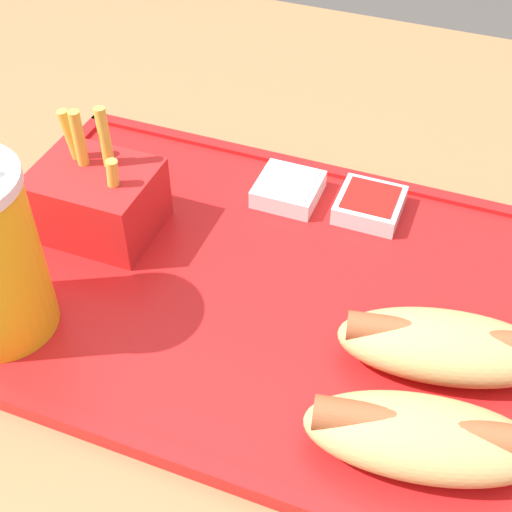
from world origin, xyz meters
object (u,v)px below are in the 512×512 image
object	(u,v)px
hot_dog_near	(445,346)
fries_carton	(97,198)
sauce_cup_mayo	(288,189)
hot_dog_far	(423,436)
sauce_cup_ketchup	(370,204)

from	to	relation	value
hot_dog_near	fries_carton	world-z (taller)	fries_carton
fries_carton	sauce_cup_mayo	world-z (taller)	fries_carton
hot_dog_far	fries_carton	size ratio (longest dim) A/B	1.43
sauce_cup_mayo	sauce_cup_ketchup	distance (m)	0.07
hot_dog_far	sauce_cup_mayo	bearing A→B (deg)	-53.09
fries_carton	sauce_cup_ketchup	distance (m)	0.23
sauce_cup_ketchup	fries_carton	bearing A→B (deg)	25.54
hot_dog_near	sauce_cup_ketchup	world-z (taller)	hot_dog_near
hot_dog_far	sauce_cup_ketchup	xyz separation A→B (m)	(0.09, -0.22, -0.01)
sauce_cup_mayo	hot_dog_far	bearing A→B (deg)	126.91
fries_carton	sauce_cup_mayo	distance (m)	0.16
hot_dog_near	sauce_cup_mayo	size ratio (longest dim) A/B	2.87
hot_dog_far	sauce_cup_ketchup	world-z (taller)	hot_dog_far
hot_dog_far	sauce_cup_mayo	xyz separation A→B (m)	(0.16, -0.21, -0.01)
hot_dog_near	sauce_cup_ketchup	size ratio (longest dim) A/B	2.87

